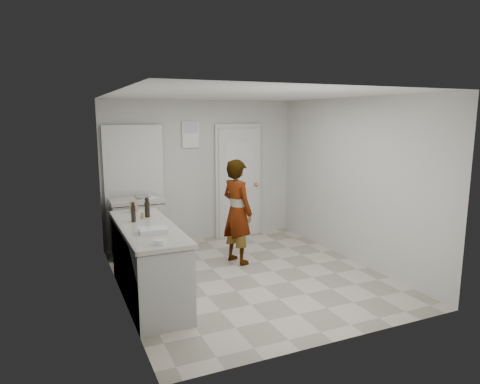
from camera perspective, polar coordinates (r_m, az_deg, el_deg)
name	(u,v)px	position (r m, az deg, el deg)	size (l,w,h in m)	color
ground	(249,275)	(6.18, 1.16, -11.00)	(4.00, 4.00, 0.00)	gray
room_shell	(193,185)	(7.61, -6.25, 1.00)	(4.00, 4.00, 4.00)	beige
main_counter	(149,265)	(5.42, -12.10, -9.49)	(0.64, 1.96, 0.93)	#B4B4B0
side_counter	(138,229)	(7.10, -13.47, -4.81)	(0.84, 0.61, 0.93)	#B4B4B0
person	(237,212)	(6.47, -0.38, -2.63)	(0.58, 0.38, 1.59)	silver
cake_mix_box	(134,207)	(6.01, -13.98, -1.90)	(0.10, 0.04, 0.16)	olive
spice_jar	(143,216)	(5.63, -12.81, -3.08)	(0.05, 0.05, 0.08)	tan
oil_cruet_a	(147,208)	(5.68, -12.29, -2.04)	(0.07, 0.07, 0.26)	black
oil_cruet_b	(133,212)	(5.47, -14.04, -2.65)	(0.06, 0.06, 0.25)	black
baking_dish	(154,231)	(4.94, -11.45, -5.06)	(0.33, 0.25, 0.05)	silver
egg_bowl	(160,242)	(4.50, -10.63, -6.55)	(0.13, 0.13, 0.05)	silver
papers	(147,197)	(7.06, -12.30, -0.67)	(0.26, 0.33, 0.01)	white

